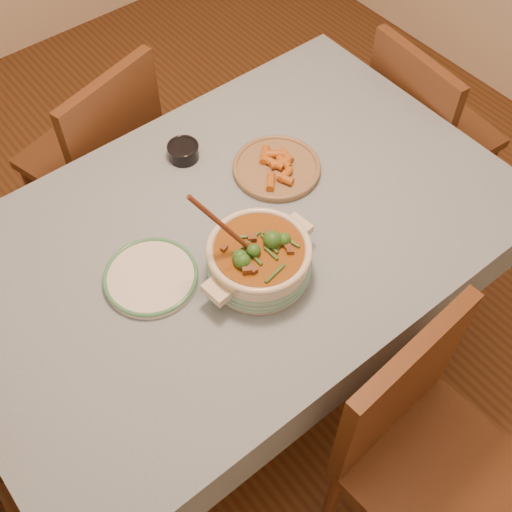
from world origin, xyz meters
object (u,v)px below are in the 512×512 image
(dining_table, at_px, (234,250))
(white_plate, at_px, (151,277))
(stew_casserole, at_px, (259,257))
(chair_right, at_px, (421,130))
(condiment_bowl, at_px, (183,151))
(fried_plate, at_px, (277,167))
(chair_far, at_px, (102,153))
(chair_near, at_px, (421,445))

(dining_table, distance_m, white_plate, 0.30)
(stew_casserole, distance_m, chair_right, 1.10)
(condiment_bowl, xyz_separation_m, fried_plate, (0.19, -0.23, -0.01))
(white_plate, relative_size, chair_right, 0.32)
(white_plate, relative_size, chair_far, 0.31)
(dining_table, height_order, condiment_bowl, condiment_bowl)
(white_plate, distance_m, fried_plate, 0.54)
(dining_table, bearing_deg, chair_far, 93.69)
(fried_plate, bearing_deg, stew_casserole, -136.94)
(chair_right, bearing_deg, chair_far, 62.76)
(stew_casserole, xyz_separation_m, white_plate, (-0.25, 0.17, -0.06))
(condiment_bowl, xyz_separation_m, chair_near, (-0.01, -1.09, -0.25))
(white_plate, bearing_deg, dining_table, -1.36)
(stew_casserole, height_order, chair_right, stew_casserole)
(white_plate, xyz_separation_m, chair_near, (0.33, -0.76, -0.23))
(chair_near, bearing_deg, white_plate, 109.25)
(stew_casserole, distance_m, chair_far, 0.97)
(chair_far, xyz_separation_m, chair_right, (1.03, -0.65, -0.01))
(dining_table, bearing_deg, white_plate, 178.64)
(dining_table, xyz_separation_m, chair_far, (-0.05, 0.75, -0.15))
(white_plate, bearing_deg, chair_near, -66.57)
(stew_casserole, bearing_deg, fried_plate, 43.06)
(condiment_bowl, bearing_deg, white_plate, -135.87)
(chair_far, bearing_deg, white_plate, 57.62)
(chair_far, bearing_deg, chair_near, 78.48)
(white_plate, bearing_deg, chair_far, 72.87)
(fried_plate, relative_size, chair_near, 0.32)
(dining_table, distance_m, condiment_bowl, 0.36)
(dining_table, bearing_deg, chair_near, -86.23)
(dining_table, distance_m, chair_far, 0.77)
(white_plate, bearing_deg, chair_right, 4.41)
(chair_far, height_order, chair_right, chair_far)
(chair_right, bearing_deg, stew_casserole, 109.44)
(chair_far, relative_size, chair_near, 0.96)
(fried_plate, distance_m, chair_far, 0.76)
(chair_near, bearing_deg, chair_right, 38.23)
(dining_table, distance_m, chair_near, 0.76)
(condiment_bowl, relative_size, chair_right, 0.14)
(condiment_bowl, distance_m, chair_far, 0.51)
(dining_table, xyz_separation_m, stew_casserole, (-0.03, -0.16, 0.16))
(dining_table, xyz_separation_m, fried_plate, (0.25, 0.11, 0.11))
(stew_casserole, distance_m, condiment_bowl, 0.50)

